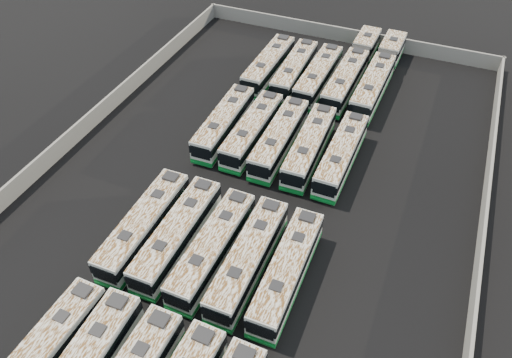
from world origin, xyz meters
name	(u,v)px	position (x,y,z in m)	size (l,w,h in m)	color
ground	(251,195)	(0.00, 0.00, 0.00)	(140.00, 140.00, 0.00)	black
perimeter_wall	(251,187)	(0.00, 0.00, 1.10)	(45.20, 73.20, 2.20)	slate
bus_front_far_left	(42,357)	(-6.83, -23.33, 1.80)	(2.97, 12.57, 3.52)	beige
bus_midfront_far_left	(144,225)	(-6.83, -9.26, 1.84)	(2.84, 12.81, 3.60)	beige
bus_midfront_left	(178,235)	(-3.45, -9.05, 1.84)	(2.72, 12.78, 3.60)	beige
bus_midfront_center	(213,248)	(0.21, -9.23, 1.83)	(2.92, 12.73, 3.58)	beige
bus_midfront_right	(248,259)	(3.62, -9.14, 1.85)	(2.77, 12.84, 3.62)	beige
bus_midfront_far_right	(287,272)	(7.19, -9.05, 1.81)	(2.80, 12.60, 3.55)	beige
bus_midback_far_left	(224,123)	(-6.90, 8.03, 1.81)	(2.96, 12.60, 3.53)	beige
bus_midback_left	(252,130)	(-3.30, 8.02, 1.81)	(2.73, 12.59, 3.55)	beige
bus_midback_center	(279,138)	(0.08, 7.79, 1.84)	(2.83, 12.80, 3.60)	beige
bus_midback_right	(309,146)	(3.62, 7.80, 1.82)	(2.99, 12.70, 3.56)	beige
bus_midback_far_right	(341,155)	(7.25, 7.74, 1.81)	(2.78, 12.59, 3.54)	beige
bus_back_far_left	(269,66)	(-6.92, 22.11, 1.86)	(2.84, 12.91, 3.63)	beige
bus_back_left	(294,71)	(-3.29, 22.31, 1.82)	(2.99, 12.72, 3.57)	beige
bus_back_center	(318,76)	(0.10, 22.10, 1.85)	(2.91, 12.89, 3.62)	beige
bus_back_right	(352,69)	(3.74, 25.73, 1.87)	(3.13, 20.26, 3.67)	beige
bus_back_far_right	(379,74)	(7.36, 25.76, 1.89)	(3.23, 20.43, 3.70)	beige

